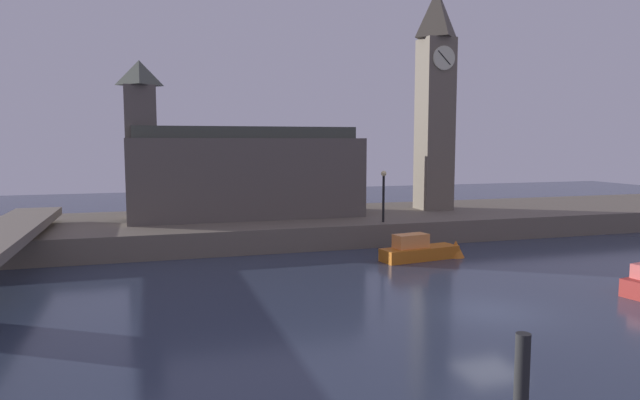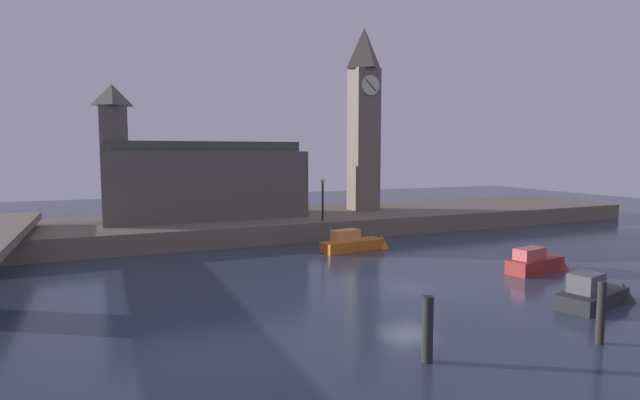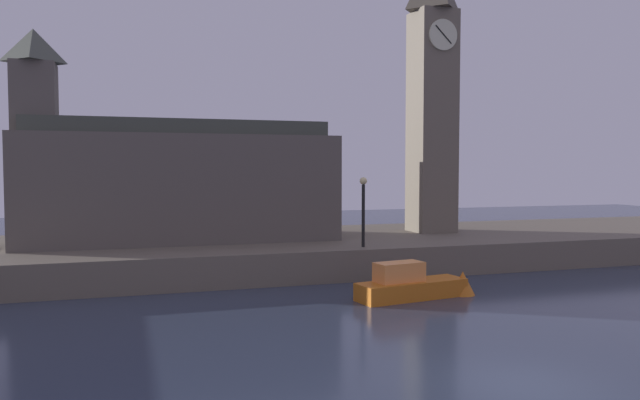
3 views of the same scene
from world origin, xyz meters
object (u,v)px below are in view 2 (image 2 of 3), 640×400
at_px(mooring_post_right, 601,313).
at_px(clock_tower, 364,117).
at_px(streetlamp, 323,194).
at_px(mooring_post_left, 428,329).
at_px(parliament_hall, 200,180).
at_px(boat_barge_dark, 599,294).
at_px(boat_patrol_orange, 358,243).
at_px(boat_dinghy_red, 539,262).

bearing_deg(mooring_post_right, clock_tower, 78.35).
xyz_separation_m(streetlamp, mooring_post_left, (-6.24, -23.05, -2.53)).
xyz_separation_m(parliament_hall, streetlamp, (8.68, -5.49, -1.04)).
bearing_deg(parliament_hall, boat_barge_dark, -63.18).
height_order(parliament_hall, mooring_post_left, parliament_hall).
relative_size(streetlamp, boat_barge_dark, 0.69).
height_order(streetlamp, mooring_post_right, streetlamp).
bearing_deg(boat_patrol_orange, clock_tower, 60.20).
distance_m(mooring_post_right, boat_dinghy_red, 11.52).
bearing_deg(mooring_post_left, boat_dinghy_red, 30.81).
bearing_deg(clock_tower, mooring_post_right, -101.65).
distance_m(streetlamp, boat_patrol_orange, 5.96).
bearing_deg(boat_barge_dark, parliament_hall, 116.82).
relative_size(parliament_hall, streetlamp, 4.75).
height_order(boat_dinghy_red, boat_patrol_orange, boat_patrol_orange).
distance_m(clock_tower, parliament_hall, 16.26).
distance_m(clock_tower, boat_barge_dark, 28.25).
height_order(boat_barge_dark, boat_patrol_orange, boat_barge_dark).
relative_size(streetlamp, boat_patrol_orange, 0.61).
bearing_deg(parliament_hall, mooring_post_left, -85.10).
bearing_deg(clock_tower, boat_patrol_orange, -119.80).
bearing_deg(streetlamp, parliament_hall, 147.69).
bearing_deg(streetlamp, boat_barge_dark, -77.42).
height_order(streetlamp, mooring_post_left, streetlamp).
relative_size(mooring_post_left, boat_dinghy_red, 0.49).
xyz_separation_m(mooring_post_left, boat_dinghy_red, (13.56, 8.09, -0.59)).
relative_size(streetlamp, boat_dinghy_red, 0.74).
relative_size(clock_tower, boat_dinghy_red, 3.66).
distance_m(boat_dinghy_red, boat_barge_dark, 6.53).
bearing_deg(boat_patrol_orange, boat_dinghy_red, -55.66).
xyz_separation_m(mooring_post_right, boat_barge_dark, (4.19, 3.29, -0.66)).
bearing_deg(mooring_post_right, boat_barge_dark, 38.11).
relative_size(parliament_hall, boat_patrol_orange, 2.92).
height_order(clock_tower, boat_barge_dark, clock_tower).
bearing_deg(mooring_post_left, clock_tower, 65.80).
xyz_separation_m(clock_tower, boat_patrol_orange, (-6.06, -10.57, -9.72)).
bearing_deg(clock_tower, streetlamp, -140.05).
height_order(parliament_hall, streetlamp, parliament_hall).
height_order(clock_tower, boat_patrol_orange, clock_tower).
height_order(clock_tower, parliament_hall, clock_tower).
bearing_deg(clock_tower, boat_barge_dark, -94.20).
relative_size(parliament_hall, mooring_post_left, 7.19).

